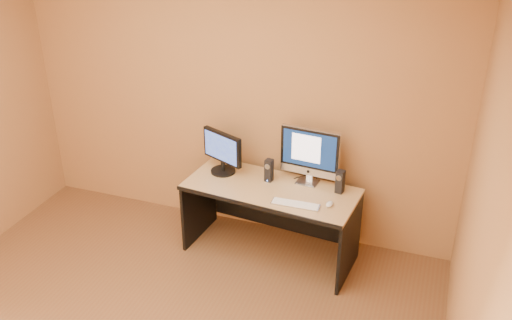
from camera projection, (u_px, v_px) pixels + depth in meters
name	position (u px, v px, depth m)	size (l,w,h in m)	color
walls	(111.00, 208.00, 3.31)	(4.00, 4.00, 2.60)	olive
desk	(270.00, 221.00, 4.94)	(1.45, 0.64, 0.67)	tan
imac	(309.00, 156.00, 4.76)	(0.52, 0.19, 0.50)	#AFAFB4
second_monitor	(223.00, 153.00, 4.95)	(0.44, 0.22, 0.38)	black
speaker_left	(269.00, 170.00, 4.86)	(0.06, 0.07, 0.20)	black
speaker_right	(340.00, 182.00, 4.68)	(0.06, 0.07, 0.20)	black
keyboard	(295.00, 204.00, 4.54)	(0.39, 0.11, 0.02)	#B5B5BA
mouse	(330.00, 204.00, 4.52)	(0.05, 0.09, 0.03)	silver
cable_a	(317.00, 180.00, 4.90)	(0.01, 0.01, 0.20)	black
cable_b	(302.00, 176.00, 4.96)	(0.01, 0.01, 0.16)	black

